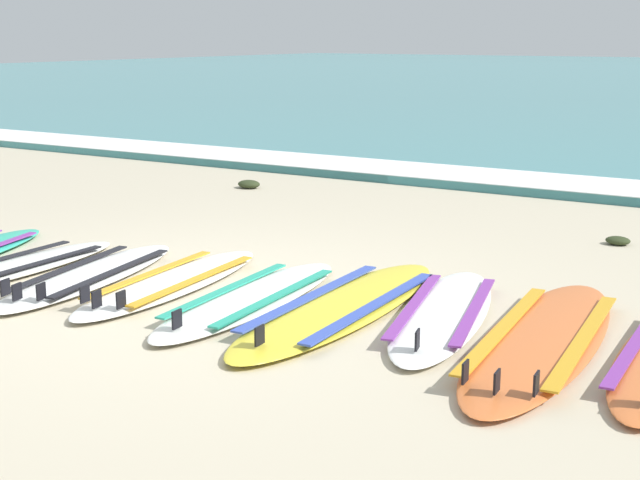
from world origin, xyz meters
name	(u,v)px	position (x,y,z in m)	size (l,w,h in m)	color
ground_plane	(191,296)	(0.00, 0.00, 0.00)	(80.00, 80.00, 0.00)	#C1B599
wave_foam_strip	(495,180)	(0.00, 5.62, 0.06)	(80.00, 1.19, 0.11)	white
surfboard_1	(18,267)	(-1.56, -0.17, 0.04)	(0.56, 1.97, 0.18)	silver
surfboard_2	(90,275)	(-0.90, -0.06, 0.04)	(0.91, 2.15, 0.18)	white
surfboard_3	(172,282)	(-0.27, 0.11, 0.04)	(0.74, 2.15, 0.18)	white
surfboard_4	(251,298)	(0.46, 0.07, 0.04)	(0.71, 2.18, 0.18)	silver
surfboard_5	(342,306)	(1.07, 0.23, 0.04)	(0.74, 2.54, 0.18)	yellow
surfboard_6	(444,313)	(1.69, 0.45, 0.04)	(1.04, 2.19, 0.18)	white
surfboard_7	(543,339)	(2.39, 0.29, 0.04)	(0.91, 2.62, 0.18)	orange
seaweed_clump_near_shoreline	(618,241)	(2.08, 3.16, 0.04)	(0.21, 0.17, 0.07)	#2D381E
seaweed_clump_mid_sand	(249,184)	(-2.35, 3.88, 0.05)	(0.27, 0.22, 0.10)	#2D381E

